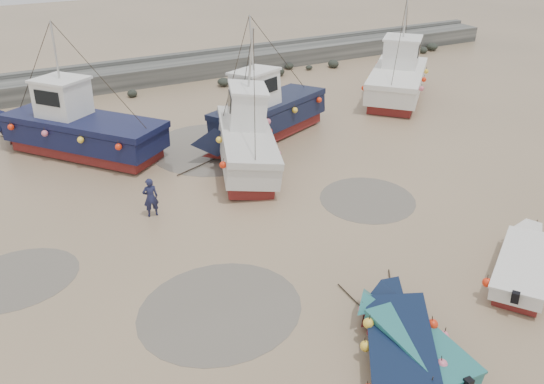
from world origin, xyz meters
The scene contains 14 objects.
ground centered at (0.00, 0.00, 0.00)m, with size 120.00×120.00×0.00m, color #9F8162.
seawall centered at (0.05, 21.99, 0.63)m, with size 60.00×4.92×1.50m.
puddle_a centered at (-3.55, -1.53, 0.00)m, with size 5.08×5.08×0.01m, color #5D564C.
puddle_b centered at (4.51, 1.99, 0.00)m, with size 3.98×3.98×0.01m, color #5D564C.
puddle_c centered at (-9.00, 2.92, 0.00)m, with size 4.06×4.06×0.01m, color #5D564C.
puddle_d centered at (0.58, 9.89, 0.00)m, with size 6.10×6.10×0.01m, color #5D564C.
dinghy_1 centered at (0.21, -5.43, 0.55)m, with size 3.96×5.43×1.43m.
dinghy_2 centered at (0.34, -5.54, 0.56)m, with size 1.96×5.40×1.43m.
dinghy_3 centered at (6.13, -4.52, 0.54)m, with size 5.64×4.02×1.43m.
cabin_boat_0 centered at (-5.45, 12.44, 1.31)m, with size 8.32×9.31×6.22m.
cabin_boat_1 centered at (1.31, 7.53, 1.35)m, with size 4.66×9.61×6.22m.
cabin_boat_2 centered at (3.50, 9.81, 1.35)m, with size 9.58×5.25×6.22m.
cabin_boat_3 centered at (14.09, 12.07, 1.33)m, with size 8.39×8.25×6.22m.
person centered at (-3.84, 4.81, 0.00)m, with size 0.60×0.39×1.64m, color #1C1F3E.
Camera 1 is at (-7.80, -13.31, 10.92)m, focal length 35.00 mm.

